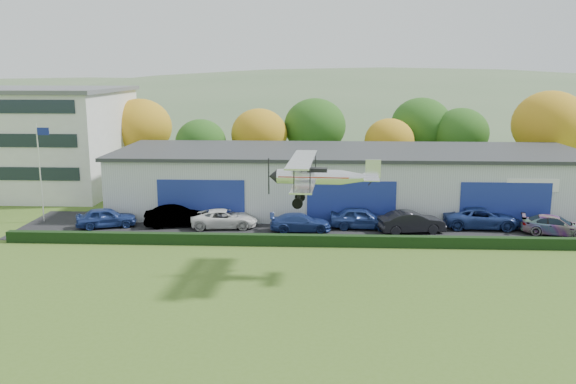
{
  "coord_description": "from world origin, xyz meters",
  "views": [
    {
      "loc": [
        2.19,
        -24.64,
        12.28
      ],
      "look_at": [
        0.44,
        12.26,
        4.68
      ],
      "focal_mm": 37.52,
      "sensor_mm": 36.0,
      "label": 1
    }
  ],
  "objects_px": {
    "car_1": "(176,216)",
    "car_7": "(555,225)",
    "biplane": "(319,175)",
    "flagpole": "(41,164)",
    "car_0": "(106,217)",
    "car_3": "(300,222)",
    "car_6": "(481,218)",
    "car_4": "(361,218)",
    "car_5": "(411,222)",
    "hangar": "(348,179)",
    "office_block": "(20,139)",
    "car_2": "(224,219)"
  },
  "relations": [
    {
      "from": "flagpole",
      "to": "car_1",
      "type": "distance_m",
      "value": 11.82
    },
    {
      "from": "car_1",
      "to": "car_0",
      "type": "bearing_deg",
      "value": 84.05
    },
    {
      "from": "hangar",
      "to": "office_block",
      "type": "distance_m",
      "value": 33.84
    },
    {
      "from": "office_block",
      "to": "car_3",
      "type": "distance_m",
      "value": 32.99
    },
    {
      "from": "hangar",
      "to": "car_3",
      "type": "xyz_separation_m",
      "value": [
        -3.97,
        -8.0,
        -1.93
      ]
    },
    {
      "from": "flagpole",
      "to": "car_6",
      "type": "xyz_separation_m",
      "value": [
        35.0,
        -0.45,
        -3.92
      ]
    },
    {
      "from": "car_1",
      "to": "biplane",
      "type": "height_order",
      "value": "biplane"
    },
    {
      "from": "flagpole",
      "to": "biplane",
      "type": "distance_m",
      "value": 25.07
    },
    {
      "from": "hangar",
      "to": "car_7",
      "type": "bearing_deg",
      "value": -28.12
    },
    {
      "from": "office_block",
      "to": "car_7",
      "type": "relative_size",
      "value": 4.22
    },
    {
      "from": "office_block",
      "to": "car_7",
      "type": "distance_m",
      "value": 50.68
    },
    {
      "from": "office_block",
      "to": "flagpole",
      "type": "relative_size",
      "value": 2.57
    },
    {
      "from": "office_block",
      "to": "car_7",
      "type": "bearing_deg",
      "value": -17.43
    },
    {
      "from": "car_3",
      "to": "biplane",
      "type": "xyz_separation_m",
      "value": [
        1.31,
        -9.51,
        5.34
      ]
    },
    {
      "from": "car_4",
      "to": "biplane",
      "type": "distance_m",
      "value": 12.17
    },
    {
      "from": "hangar",
      "to": "car_0",
      "type": "distance_m",
      "value": 20.75
    },
    {
      "from": "biplane",
      "to": "flagpole",
      "type": "bearing_deg",
      "value": 155.83
    },
    {
      "from": "hangar",
      "to": "car_0",
      "type": "xyz_separation_m",
      "value": [
        -19.23,
        -7.59,
        -1.83
      ]
    },
    {
      "from": "flagpole",
      "to": "car_3",
      "type": "distance_m",
      "value": 21.4
    },
    {
      "from": "hangar",
      "to": "car_2",
      "type": "xyz_separation_m",
      "value": [
        -9.97,
        -7.26,
        -1.89
      ]
    },
    {
      "from": "car_1",
      "to": "car_7",
      "type": "relative_size",
      "value": 1.01
    },
    {
      "from": "car_4",
      "to": "biplane",
      "type": "xyz_separation_m",
      "value": [
        -3.4,
        -10.48,
        5.19
      ]
    },
    {
      "from": "office_block",
      "to": "car_4",
      "type": "xyz_separation_m",
      "value": [
        33.74,
        -14.05,
        -4.33
      ]
    },
    {
      "from": "car_5",
      "to": "car_6",
      "type": "relative_size",
      "value": 0.85
    },
    {
      "from": "car_3",
      "to": "car_7",
      "type": "distance_m",
      "value": 19.14
    },
    {
      "from": "car_3",
      "to": "car_6",
      "type": "bearing_deg",
      "value": -89.12
    },
    {
      "from": "car_3",
      "to": "car_0",
      "type": "bearing_deg",
      "value": 82.97
    },
    {
      "from": "hangar",
      "to": "office_block",
      "type": "relative_size",
      "value": 1.97
    },
    {
      "from": "car_4",
      "to": "car_6",
      "type": "xyz_separation_m",
      "value": [
        9.38,
        0.6,
        -0.02
      ]
    },
    {
      "from": "office_block",
      "to": "hangar",
      "type": "bearing_deg",
      "value": -12.01
    },
    {
      "from": "flagpole",
      "to": "car_6",
      "type": "relative_size",
      "value": 1.37
    },
    {
      "from": "car_2",
      "to": "car_5",
      "type": "distance_m",
      "value": 14.44
    },
    {
      "from": "car_2",
      "to": "biplane",
      "type": "distance_m",
      "value": 13.65
    },
    {
      "from": "car_0",
      "to": "car_3",
      "type": "xyz_separation_m",
      "value": [
        15.25,
        -0.42,
        -0.1
      ]
    },
    {
      "from": "car_5",
      "to": "biplane",
      "type": "xyz_separation_m",
      "value": [
        -7.12,
        -9.45,
        5.19
      ]
    },
    {
      "from": "car_0",
      "to": "car_2",
      "type": "xyz_separation_m",
      "value": [
        9.26,
        0.32,
        -0.06
      ]
    },
    {
      "from": "car_0",
      "to": "car_1",
      "type": "height_order",
      "value": "car_1"
    },
    {
      "from": "office_block",
      "to": "car_3",
      "type": "bearing_deg",
      "value": -27.36
    },
    {
      "from": "hangar",
      "to": "biplane",
      "type": "bearing_deg",
      "value": -98.64
    },
    {
      "from": "car_1",
      "to": "car_4",
      "type": "xyz_separation_m",
      "value": [
        14.52,
        0.07,
        0.02
      ]
    },
    {
      "from": "car_5",
      "to": "car_4",
      "type": "bearing_deg",
      "value": 63.01
    },
    {
      "from": "car_1",
      "to": "car_4",
      "type": "relative_size",
      "value": 1.01
    },
    {
      "from": "flagpole",
      "to": "car_3",
      "type": "relative_size",
      "value": 1.71
    },
    {
      "from": "car_6",
      "to": "biplane",
      "type": "distance_m",
      "value": 17.69
    },
    {
      "from": "hangar",
      "to": "car_3",
      "type": "height_order",
      "value": "hangar"
    },
    {
      "from": "hangar",
      "to": "flagpole",
      "type": "distance_m",
      "value": 25.68
    },
    {
      "from": "biplane",
      "to": "car_7",
      "type": "bearing_deg",
      "value": 31.06
    },
    {
      "from": "car_2",
      "to": "car_7",
      "type": "xyz_separation_m",
      "value": [
        25.13,
        -0.84,
        -0.01
      ]
    },
    {
      "from": "biplane",
      "to": "car_1",
      "type": "bearing_deg",
      "value": 140.15
    },
    {
      "from": "car_1",
      "to": "car_4",
      "type": "bearing_deg",
      "value": -100.78
    }
  ]
}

